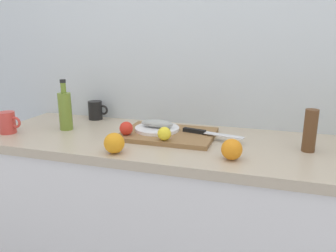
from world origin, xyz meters
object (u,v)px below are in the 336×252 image
Objects in this scene: white_plate at (157,129)px; fish_fillet at (157,124)px; chef_knife at (205,132)px; olive_oil_bottle at (65,110)px; lemon_0 at (164,134)px; coffee_mug_1 at (96,110)px; orange_0 at (114,143)px; coffee_mug_2 at (8,123)px; pepper_mill at (310,131)px; cutting_board at (168,134)px.

fish_fillet reaches higher than white_plate.
olive_oil_bottle reaches higher than chef_knife.
lemon_0 is (0.08, -0.14, -0.00)m from fish_fillet.
orange_0 is (0.35, -0.48, -0.01)m from coffee_mug_1.
coffee_mug_2 is (-0.27, -0.37, 0.00)m from coffee_mug_1.
chef_knife is 3.47× the size of orange_0.
pepper_mill is at bearing 0.53° from olive_oil_bottle.
olive_oil_bottle is at bearing 31.47° from coffee_mug_2.
coffee_mug_1 is 0.59m from orange_0.
cutting_board is at bearing 4.19° from olive_oil_bottle.
chef_knife is 0.68m from coffee_mug_1.
fish_fillet is at bearing -22.55° from coffee_mug_1.
olive_oil_bottle is 2.16× the size of coffee_mug_2.
coffee_mug_1 is (0.04, 0.23, -0.05)m from olive_oil_bottle.
olive_oil_bottle is 1.45× the size of pepper_mill.
coffee_mug_1 reaches higher than fish_fillet.
cutting_board is at bearing -21.76° from coffee_mug_1.
olive_oil_bottle is at bearing 147.83° from orange_0.
cutting_board is 0.08m from fish_fillet.
coffee_mug_1 is at bearing 157.45° from white_plate.
white_plate is 0.47m from olive_oil_bottle.
cutting_board is at bearing -15.85° from fish_fillet.
cutting_board is 2.69× the size of fish_fillet.
olive_oil_bottle is (-0.69, -0.06, 0.07)m from chef_knife.
coffee_mug_2 is at bearing -155.59° from chef_knife.
chef_knife is at bearing -0.01° from white_plate.
chef_knife is 4.90× the size of lemon_0.
fish_fillet is 0.55× the size of chef_knife.
cutting_board is at bearing 13.35° from coffee_mug_2.
pepper_mill reaches higher than orange_0.
orange_0 is 0.79m from pepper_mill.
coffee_mug_1 is at bearing 81.15° from olive_oil_bottle.
coffee_mug_2 is (-0.69, -0.20, -0.00)m from fish_fillet.
lemon_0 is at bearing 4.15° from coffee_mug_2.
fish_fillet is 0.72m from coffee_mug_2.
white_plate is 1.33× the size of fish_fillet.
orange_0 is at bearing -32.17° from olive_oil_bottle.
coffee_mug_1 is 1.01× the size of coffee_mug_2.
coffee_mug_2 is (-0.75, -0.18, 0.04)m from cutting_board.
chef_knife is (0.17, 0.02, 0.02)m from cutting_board.
cutting_board is 3.64× the size of coffee_mug_1.
pepper_mill reaches higher than fish_fillet.
coffee_mug_1 is at bearing 168.50° from pepper_mill.
chef_knife is 2.46× the size of coffee_mug_1.
orange_0 is at bearing -104.40° from fish_fillet.
orange_0 reaches higher than lemon_0.
white_plate is at bearing 75.60° from orange_0.
fish_fillet is at bearing 120.32° from lemon_0.
coffee_mug_1 is at bearing 148.10° from lemon_0.
chef_knife is at bearing 174.12° from pepper_mill.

